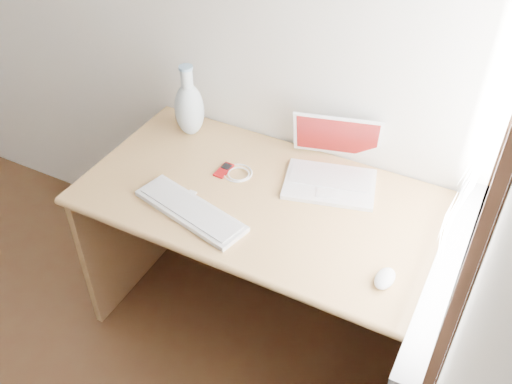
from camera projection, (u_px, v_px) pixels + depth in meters
The scene contains 9 objects.
window at pixel (499, 147), 1.48m from camera, with size 0.11×0.99×1.10m.
desk at pixel (281, 228), 2.31m from camera, with size 1.44×0.72×0.76m.
laptop at pixel (335, 168), 2.17m from camera, with size 0.39×0.36×0.23m.
external_keyboard at pixel (190, 210), 2.05m from camera, with size 0.47×0.24×0.02m.
mouse at pixel (385, 278), 1.79m from camera, with size 0.06×0.10×0.03m, color white.
ipod at pixel (224, 170), 2.24m from camera, with size 0.05×0.10×0.01m.
cable_coil at pixel (238, 173), 2.23m from camera, with size 0.12×0.12×0.01m, color white.
remote at pixel (187, 197), 2.11m from camera, with size 0.03×0.08×0.01m, color white.
vase at pixel (189, 107), 2.36m from camera, with size 0.12×0.12×0.32m.
Camera 1 is at (1.71, -0.06, 2.15)m, focal length 40.00 mm.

